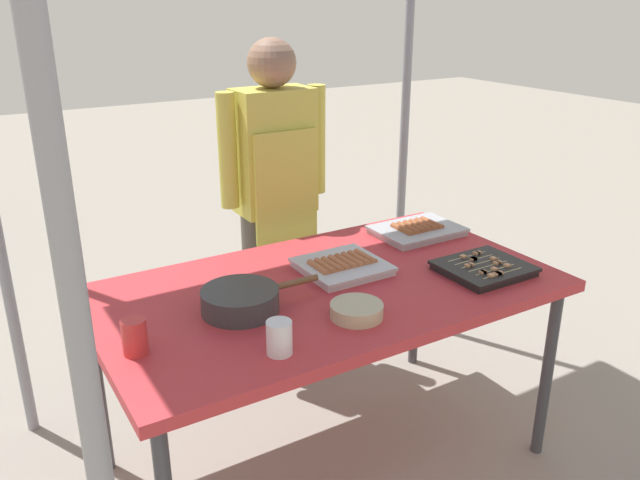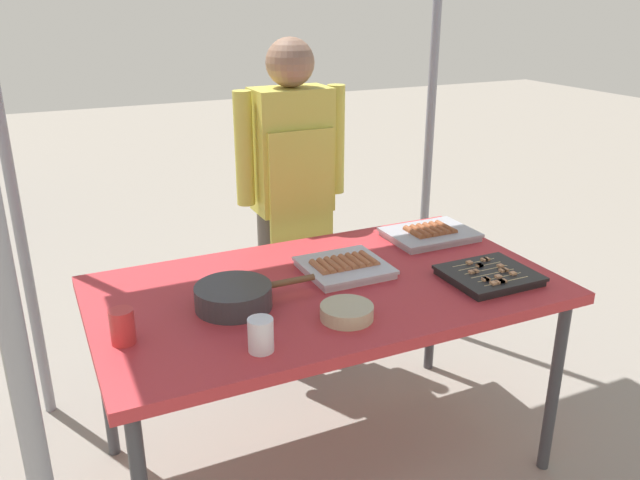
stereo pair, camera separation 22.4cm
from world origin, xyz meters
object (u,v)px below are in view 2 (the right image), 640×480
object	(u,v)px
tray_meat_skewers	(489,275)
vendor_woman	(292,183)
tray_pork_links	(430,234)
condiment_bowl	(347,312)
drink_cup_near_edge	(261,335)
tray_grilled_sausages	(344,267)
cooking_wok	(234,295)
drink_cup_by_wok	(122,327)
stall_table	(326,298)

from	to	relation	value
tray_meat_skewers	vendor_woman	xyz separation A→B (m)	(-0.35, 0.96, 0.14)
tray_meat_skewers	tray_pork_links	size ratio (longest dim) A/B	0.86
tray_pork_links	condiment_bowl	size ratio (longest dim) A/B	2.12
tray_meat_skewers	drink_cup_near_edge	distance (m)	0.91
tray_meat_skewers	condiment_bowl	distance (m)	0.59
tray_meat_skewers	drink_cup_near_edge	world-z (taller)	drink_cup_near_edge
tray_pork_links	tray_grilled_sausages	bearing A→B (deg)	-161.62
tray_grilled_sausages	cooking_wok	size ratio (longest dim) A/B	0.73
tray_grilled_sausages	tray_pork_links	bearing A→B (deg)	18.38
tray_meat_skewers	condiment_bowl	bearing A→B (deg)	-175.50
tray_grilled_sausages	drink_cup_by_wok	distance (m)	0.84
tray_meat_skewers	tray_pork_links	bearing A→B (deg)	83.91
stall_table	tray_grilled_sausages	size ratio (longest dim) A/B	5.38
tray_meat_skewers	tray_pork_links	world-z (taller)	tray_pork_links
tray_pork_links	condiment_bowl	xyz separation A→B (m)	(-0.64, -0.49, 0.00)
stall_table	tray_meat_skewers	size ratio (longest dim) A/B	5.26
tray_meat_skewers	tray_pork_links	xyz separation A→B (m)	(0.05, 0.44, 0.00)
tray_pork_links	vendor_woman	distance (m)	0.67
stall_table	tray_meat_skewers	xyz separation A→B (m)	(0.54, -0.21, 0.07)
cooking_wok	condiment_bowl	bearing A→B (deg)	-37.40
vendor_woman	tray_meat_skewers	bearing A→B (deg)	109.98
tray_grilled_sausages	vendor_woman	size ratio (longest dim) A/B	0.19
tray_pork_links	condiment_bowl	distance (m)	0.80
cooking_wok	vendor_woman	xyz separation A→B (m)	(0.53, 0.79, 0.11)
tray_meat_skewers	drink_cup_near_edge	xyz separation A→B (m)	(-0.90, -0.12, 0.03)
stall_table	tray_grilled_sausages	distance (m)	0.15
stall_table	vendor_woman	bearing A→B (deg)	75.81
tray_pork_links	cooking_wok	bearing A→B (deg)	-164.29
cooking_wok	condiment_bowl	world-z (taller)	cooking_wok
tray_meat_skewers	condiment_bowl	world-z (taller)	condiment_bowl
tray_pork_links	condiment_bowl	world-z (taller)	tray_pork_links
stall_table	drink_cup_near_edge	size ratio (longest dim) A/B	15.97
drink_cup_by_wok	vendor_woman	world-z (taller)	vendor_woman
tray_grilled_sausages	vendor_woman	world-z (taller)	vendor_woman
stall_table	tray_pork_links	distance (m)	0.64
tray_meat_skewers	drink_cup_by_wok	world-z (taller)	drink_cup_by_wok
tray_grilled_sausages	tray_meat_skewers	distance (m)	0.52
condiment_bowl	drink_cup_by_wok	distance (m)	0.67
condiment_bowl	drink_cup_near_edge	size ratio (longest dim) A/B	1.68
tray_pork_links	condiment_bowl	bearing A→B (deg)	-142.71
stall_table	condiment_bowl	distance (m)	0.27
tray_pork_links	drink_cup_near_edge	distance (m)	1.10
stall_table	drink_cup_by_wok	bearing A→B (deg)	-170.91
cooking_wok	vendor_woman	world-z (taller)	vendor_woman
condiment_bowl	vendor_woman	world-z (taller)	vendor_woman
tray_pork_links	stall_table	bearing A→B (deg)	-158.52
stall_table	vendor_woman	size ratio (longest dim) A/B	1.04
cooking_wok	vendor_woman	distance (m)	0.96
cooking_wok	drink_cup_near_edge	world-z (taller)	drink_cup_near_edge
stall_table	tray_grilled_sausages	world-z (taller)	tray_grilled_sausages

